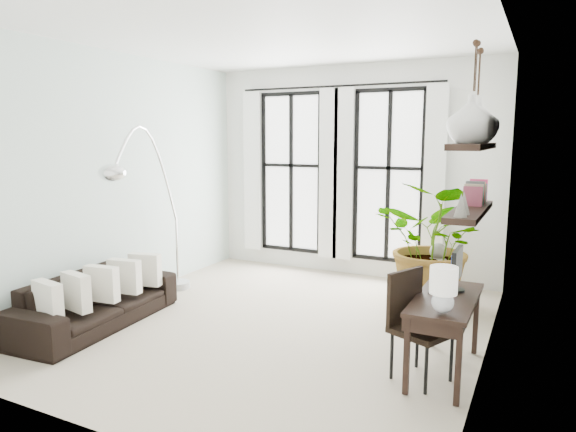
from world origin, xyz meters
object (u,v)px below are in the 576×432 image
Objects in this scene: sofa at (96,300)px; buddha at (437,277)px; desk at (445,302)px; desk_chair at (415,318)px; plant at (436,244)px; arc_lamp at (147,167)px.

buddha is (3.29, 2.63, 0.03)m from sofa.
desk_chair is (-0.23, -0.14, -0.14)m from desk.
desk is (0.46, -2.01, -0.11)m from plant.
desk_chair is 3.66m from arc_lamp.
desk_chair is 0.42× the size of arc_lamp.
sofa is 1.67× the size of desk.
arc_lamp reaches higher than desk_chair.
arc_lamp reaches higher than sofa.
plant is 0.70× the size of arc_lamp.
desk is 0.30m from desk_chair.
arc_lamp is at bearing 174.85° from desk.
buddha is (-0.22, 2.29, -0.22)m from desk_chair.
sofa is 2.10× the size of desk_chair.
buddha is at bearing 88.51° from plant.
desk reaches higher than desk_chair.
plant is 2.05× the size of buddha.
desk is at bearing 55.72° from desk_chair.
plant reaches higher than sofa.
plant reaches higher than desk.
arc_lamp is 2.93× the size of buddha.
plant is at bearing 27.81° from arc_lamp.
plant reaches higher than buddha.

